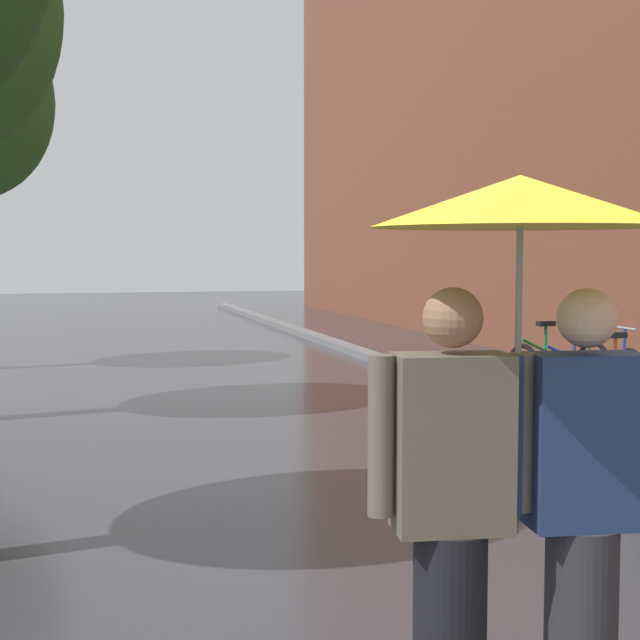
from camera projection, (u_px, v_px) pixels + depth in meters
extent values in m
cube|color=slate|center=(410.00, 370.00, 13.98)|extent=(0.30, 36.00, 0.12)
torus|color=black|center=(587.00, 391.00, 9.90)|extent=(0.14, 0.70, 0.70)
cylinder|color=orange|center=(624.00, 371.00, 9.94)|extent=(0.88, 0.14, 0.43)
cylinder|color=orange|center=(615.00, 364.00, 9.92)|extent=(0.04, 0.04, 0.55)
cube|color=black|center=(615.00, 335.00, 9.90)|extent=(0.23, 0.12, 0.06)
torus|color=black|center=(630.00, 379.00, 10.85)|extent=(0.07, 0.70, 0.70)
torus|color=black|center=(549.00, 381.00, 10.60)|extent=(0.07, 0.70, 0.70)
cylinder|color=#233DA8|center=(582.00, 363.00, 10.69)|extent=(0.88, 0.05, 0.43)
cylinder|color=#233DA8|center=(574.00, 356.00, 10.66)|extent=(0.04, 0.04, 0.55)
cube|color=black|center=(574.00, 329.00, 10.64)|extent=(0.22, 0.10, 0.06)
cylinder|color=#233DA8|center=(624.00, 354.00, 10.81)|extent=(0.04, 0.04, 0.58)
cylinder|color=#9E9EA3|center=(625.00, 328.00, 10.79)|extent=(0.03, 0.46, 0.03)
torus|color=black|center=(593.00, 369.00, 11.78)|extent=(0.14, 0.70, 0.70)
torus|color=black|center=(524.00, 372.00, 11.41)|extent=(0.14, 0.70, 0.70)
cylinder|color=#1E7A38|center=(552.00, 354.00, 11.55)|extent=(0.88, 0.14, 0.43)
cylinder|color=#1E7A38|center=(545.00, 349.00, 11.51)|extent=(0.04, 0.04, 0.55)
cube|color=black|center=(546.00, 324.00, 11.48)|extent=(0.23, 0.12, 0.06)
cylinder|color=#1E7A38|center=(589.00, 346.00, 11.73)|extent=(0.04, 0.04, 0.58)
cylinder|color=#9E9EA3|center=(589.00, 322.00, 11.71)|extent=(0.08, 0.46, 0.03)
cube|color=#665B4C|center=(452.00, 443.00, 3.28)|extent=(0.42, 0.27, 0.62)
sphere|color=#9E7051|center=(453.00, 318.00, 3.25)|extent=(0.21, 0.21, 0.21)
cylinder|color=#665B4C|center=(381.00, 436.00, 3.25)|extent=(0.09, 0.09, 0.56)
cylinder|color=#665B4C|center=(521.00, 432.00, 3.32)|extent=(0.09, 0.09, 0.56)
cylinder|color=#2D2D33|center=(580.00, 638.00, 3.40)|extent=(0.26, 0.26, 0.82)
cube|color=navy|center=(584.00, 440.00, 3.35)|extent=(0.42, 0.27, 0.62)
sphere|color=beige|center=(587.00, 318.00, 3.32)|extent=(0.21, 0.21, 0.21)
cylinder|color=navy|center=(516.00, 433.00, 3.31)|extent=(0.09, 0.09, 0.55)
cylinder|color=#9E9EA3|center=(518.00, 379.00, 3.32)|extent=(0.02, 0.02, 1.10)
cone|color=yellow|center=(520.00, 201.00, 3.28)|extent=(1.05, 1.05, 0.18)
cylinder|color=#4C4C51|center=(632.00, 451.00, 6.53)|extent=(0.44, 0.44, 0.85)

